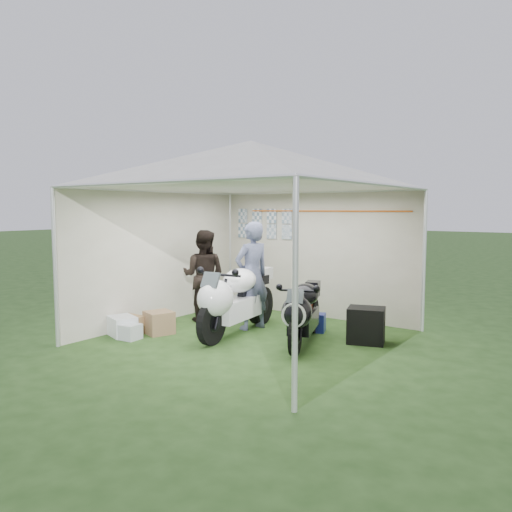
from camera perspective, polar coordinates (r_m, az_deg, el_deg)
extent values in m
plane|color=#244317|center=(7.79, -0.60, -9.39)|extent=(80.00, 80.00, 0.00)
cylinder|color=silver|center=(7.68, -21.97, -1.26)|extent=(0.06, 0.06, 2.30)
cylinder|color=silver|center=(4.83, 4.49, -4.62)|extent=(0.06, 0.06, 2.30)
cylinder|color=silver|center=(10.37, -2.98, 0.76)|extent=(0.06, 0.06, 2.30)
cylinder|color=silver|center=(8.48, 18.65, -0.56)|extent=(0.06, 0.06, 2.30)
cube|color=beige|center=(9.26, 6.74, 0.17)|extent=(4.00, 0.02, 2.30)
cube|color=beige|center=(8.90, -11.04, -0.10)|extent=(0.02, 4.00, 2.30)
cube|color=beige|center=(6.60, 13.53, -2.05)|extent=(0.02, 4.00, 2.30)
pyramid|color=silver|center=(7.56, -0.62, 10.43)|extent=(5.66, 5.66, 0.70)
cube|color=#99A5B7|center=(10.10, -1.51, 4.62)|extent=(0.22, 0.02, 0.28)
cube|color=#99A5B7|center=(9.90, 0.11, 4.61)|extent=(0.22, 0.02, 0.28)
cube|color=#99A5B7|center=(9.70, 1.79, 4.59)|extent=(0.22, 0.01, 0.28)
cube|color=#99A5B7|center=(9.51, 3.55, 4.56)|extent=(0.22, 0.01, 0.28)
cube|color=#99A5B7|center=(10.11, -1.51, 2.92)|extent=(0.22, 0.02, 0.28)
cube|color=#99A5B7|center=(9.91, 0.11, 2.87)|extent=(0.22, 0.01, 0.28)
cube|color=#99A5B7|center=(9.71, 1.79, 2.82)|extent=(0.22, 0.02, 0.28)
cube|color=#99A5B7|center=(9.52, 3.54, 2.76)|extent=(0.22, 0.01, 0.28)
cylinder|color=#D8590C|center=(9.10, 7.81, 5.12)|extent=(3.20, 0.02, 0.02)
cylinder|color=black|center=(7.38, -5.08, -7.63)|extent=(0.19, 0.66, 0.66)
cylinder|color=black|center=(8.67, 0.51, -5.64)|extent=(0.25, 0.67, 0.66)
cube|color=silver|center=(7.95, -2.26, -6.02)|extent=(0.50, 1.08, 0.33)
ellipsoid|color=silver|center=(7.40, -4.64, -4.82)|extent=(0.57, 0.71, 0.55)
ellipsoid|color=silver|center=(7.97, -1.87, -2.80)|extent=(0.56, 0.73, 0.38)
cube|color=black|center=(8.35, -0.36, -2.87)|extent=(0.37, 0.69, 0.15)
cube|color=silver|center=(8.65, 0.78, -1.99)|extent=(0.28, 0.36, 0.20)
cube|color=black|center=(8.29, -0.72, -4.24)|extent=(0.19, 0.61, 0.11)
cube|color=#3F474C|center=(7.24, -5.22, -2.77)|extent=(0.28, 0.19, 0.23)
cylinder|color=black|center=(6.87, 4.50, -9.02)|extent=(0.27, 0.56, 0.56)
cylinder|color=black|center=(8.12, 6.40, -6.79)|extent=(0.32, 0.57, 0.56)
cube|color=black|center=(7.43, 5.47, -7.34)|extent=(0.59, 0.94, 0.28)
ellipsoid|color=black|center=(6.89, 4.68, -6.44)|extent=(0.58, 0.66, 0.46)
ellipsoid|color=black|center=(7.45, 5.63, -4.40)|extent=(0.57, 0.67, 0.33)
cube|color=black|center=(7.82, 6.14, -4.35)|extent=(0.41, 0.61, 0.13)
cube|color=black|center=(8.10, 6.53, -3.47)|extent=(0.28, 0.33, 0.17)
cube|color=maroon|center=(7.76, 6.00, -5.61)|extent=(0.26, 0.51, 0.09)
cube|color=#3F474C|center=(6.74, 4.50, -4.62)|extent=(0.25, 0.20, 0.20)
cylinder|color=white|center=(6.70, 4.32, -6.79)|extent=(0.32, 0.13, 0.33)
cube|color=#2935C6|center=(8.23, 6.50, -7.54)|extent=(0.46, 0.37, 0.30)
imported|color=black|center=(8.87, -6.01, -2.25)|extent=(0.97, 0.88, 1.62)
imported|color=slate|center=(8.23, -0.47, -2.25)|extent=(0.60, 0.75, 1.78)
cube|color=black|center=(7.65, 12.47, -7.73)|extent=(0.63, 0.57, 0.53)
cube|color=silver|center=(8.20, -15.04, -7.73)|extent=(0.55, 0.48, 0.30)
cube|color=olive|center=(8.19, -11.02, -7.47)|extent=(0.51, 0.51, 0.36)
cube|color=#B8BDC2|center=(7.95, -14.28, -8.37)|extent=(0.34, 0.29, 0.23)
cube|color=olive|center=(8.29, -14.21, -7.62)|extent=(0.43, 0.31, 0.29)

